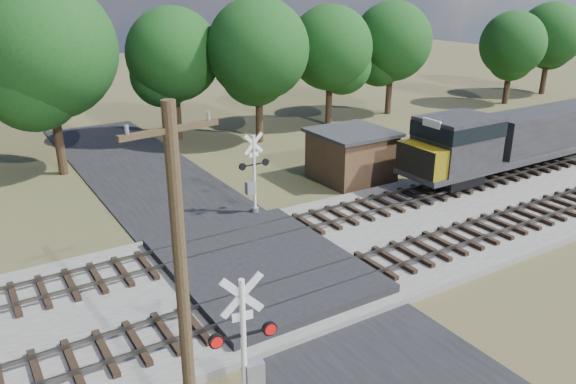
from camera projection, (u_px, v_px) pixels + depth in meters
ground at (267, 279)px, 22.82m from camera, size 160.00×160.00×0.00m
ballast_bed at (435, 220)px, 28.10m from camera, size 140.00×10.00×0.30m
road at (267, 278)px, 22.81m from camera, size 7.00×60.00×0.08m
crossing_panel at (261, 267)px, 23.11m from camera, size 7.00×9.00×0.62m
track_near at (359, 270)px, 22.63m from camera, size 140.00×2.60×0.33m
track_far at (293, 227)px, 26.61m from camera, size 140.00×2.60×0.33m
crossing_signal_near at (248, 364)px, 14.74m from camera, size 1.84×0.45×4.59m
crossing_signal_far at (253, 181)px, 28.64m from camera, size 1.74×0.38×4.31m
utility_pole at (182, 290)px, 12.58m from camera, size 2.23×0.45×9.15m
equipment_shed at (351, 155)px, 33.87m from camera, size 4.45×4.45×3.03m
treeline at (208, 54)px, 39.53m from camera, size 79.05×11.62×11.76m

